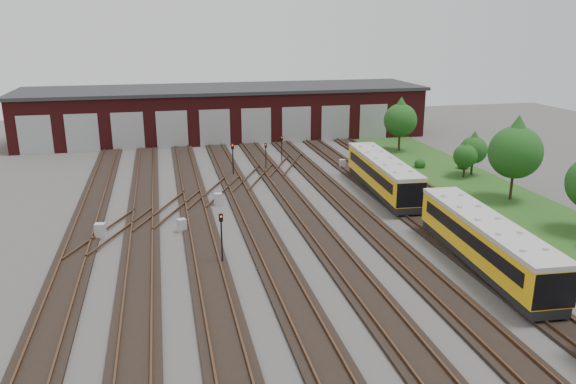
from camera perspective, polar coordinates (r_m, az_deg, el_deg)
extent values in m
plane|color=#43403E|center=(36.24, 1.28, -6.10)|extent=(120.00, 120.00, 0.00)
cube|color=black|center=(35.73, -21.26, -7.50)|extent=(2.40, 70.00, 0.18)
cube|color=#543521|center=(35.79, -22.43, -7.30)|extent=(0.10, 70.00, 0.15)
cube|color=#543521|center=(35.56, -20.14, -7.20)|extent=(0.10, 70.00, 0.15)
cube|color=black|center=(35.30, -14.79, -7.17)|extent=(2.40, 70.00, 0.18)
cube|color=#543521|center=(35.28, -15.98, -6.99)|extent=(0.10, 70.00, 0.15)
cube|color=#543521|center=(35.21, -13.64, -6.85)|extent=(0.10, 70.00, 0.15)
cube|color=black|center=(35.33, -8.27, -6.75)|extent=(2.40, 70.00, 0.18)
cube|color=#543521|center=(35.23, -9.45, -6.58)|extent=(0.10, 70.00, 0.15)
cube|color=#543521|center=(35.32, -7.11, -6.42)|extent=(0.10, 70.00, 0.15)
cube|color=black|center=(35.80, -1.84, -6.25)|extent=(2.40, 70.00, 0.18)
cube|color=#543521|center=(35.62, -2.98, -6.10)|extent=(0.10, 70.00, 0.15)
cube|color=#543521|center=(35.87, -0.71, -5.91)|extent=(0.10, 70.00, 0.15)
cube|color=black|center=(36.71, 4.33, -5.69)|extent=(2.40, 70.00, 0.18)
cube|color=#543521|center=(36.45, 3.25, -5.55)|extent=(0.10, 70.00, 0.15)
cube|color=#543521|center=(36.85, 5.40, -5.35)|extent=(0.10, 70.00, 0.15)
cube|color=black|center=(38.02, 10.12, -5.11)|extent=(2.40, 70.00, 0.18)
cube|color=#543521|center=(37.70, 9.12, -4.98)|extent=(0.10, 70.00, 0.15)
cube|color=#543521|center=(38.23, 11.13, -4.77)|extent=(0.10, 70.00, 0.15)
cube|color=black|center=(39.69, 15.47, -4.52)|extent=(2.40, 70.00, 0.18)
cube|color=#543521|center=(39.31, 14.56, -4.40)|extent=(0.10, 70.00, 0.15)
cube|color=#543521|center=(39.97, 16.40, -4.20)|extent=(0.10, 70.00, 0.15)
cube|color=black|center=(41.68, 20.34, -3.95)|extent=(2.40, 70.00, 0.18)
cube|color=#543521|center=(41.24, 19.53, -3.84)|extent=(0.10, 70.00, 0.15)
cube|color=#543521|center=(42.01, 21.19, -3.64)|extent=(0.10, 70.00, 0.15)
cube|color=#543521|center=(44.57, -11.94, -1.70)|extent=(5.40, 9.62, 0.15)
cube|color=#543521|center=(48.57, -7.35, 0.06)|extent=(5.40, 9.62, 0.15)
cube|color=#543521|center=(52.88, -3.47, 1.54)|extent=(5.40, 9.62, 0.15)
cube|color=#543521|center=(40.96, -17.41, -3.78)|extent=(5.40, 9.62, 0.15)
cube|color=#543521|center=(57.42, -0.19, 2.79)|extent=(5.40, 9.62, 0.15)
cube|color=#4B1213|center=(73.68, -6.37, 7.96)|extent=(50.00, 12.00, 6.00)
cube|color=#2A2A2C|center=(73.28, -6.45, 10.39)|extent=(51.00, 12.50, 0.40)
cube|color=#999C9E|center=(68.81, -24.31, 5.29)|extent=(3.60, 0.12, 4.40)
cube|color=#999C9E|center=(67.98, -20.17, 5.63)|extent=(3.60, 0.12, 4.40)
cube|color=#999C9E|center=(67.52, -15.95, 5.94)|extent=(3.60, 0.12, 4.40)
cube|color=#999C9E|center=(67.42, -11.69, 6.22)|extent=(3.60, 0.12, 4.40)
cube|color=#999C9E|center=(67.70, -7.44, 6.47)|extent=(3.60, 0.12, 4.40)
cube|color=#999C9E|center=(68.34, -3.24, 6.68)|extent=(3.60, 0.12, 4.40)
cube|color=#999C9E|center=(69.34, 0.87, 6.84)|extent=(3.60, 0.12, 4.40)
cube|color=#999C9E|center=(70.68, 4.84, 6.97)|extent=(3.60, 0.12, 4.40)
cube|color=#999C9E|center=(72.33, 8.64, 7.07)|extent=(3.60, 0.12, 4.40)
cube|color=#1E4A18|center=(52.29, 19.09, 0.20)|extent=(8.00, 55.00, 0.05)
cube|color=black|center=(35.57, 19.25, -6.49)|extent=(2.96, 13.64, 0.54)
cube|color=yellow|center=(35.12, 19.45, -4.59)|extent=(3.23, 13.65, 1.98)
cube|color=#B4B4B0|center=(34.74, 19.63, -2.86)|extent=(3.32, 13.66, 0.27)
cube|color=black|center=(34.50, 17.74, -4.40)|extent=(0.84, 11.88, 0.77)
cube|color=black|center=(35.61, 21.17, -4.09)|extent=(0.84, 11.88, 0.77)
cube|color=black|center=(48.99, 9.51, 0.53)|extent=(2.96, 13.64, 0.54)
cube|color=yellow|center=(48.66, 9.58, 1.96)|extent=(3.23, 13.65, 1.98)
cube|color=#B4B4B0|center=(48.39, 9.64, 3.25)|extent=(3.32, 13.66, 0.27)
cube|color=black|center=(48.24, 8.25, 2.17)|extent=(0.84, 11.88, 0.77)
cube|color=black|center=(48.99, 10.91, 2.26)|extent=(0.84, 11.88, 0.77)
cylinder|color=black|center=(34.28, -6.74, -5.13)|extent=(0.10, 0.10, 2.73)
cube|color=black|center=(33.72, -6.83, -2.60)|extent=(0.24, 0.14, 0.48)
sphere|color=red|center=(33.60, -6.82, -2.50)|extent=(0.12, 0.12, 0.12)
cylinder|color=black|center=(54.08, -5.61, 3.00)|extent=(0.11, 0.11, 2.64)
cube|color=black|center=(53.72, -5.66, 4.65)|extent=(0.31, 0.22, 0.56)
sphere|color=red|center=(53.59, -5.64, 4.75)|extent=(0.13, 0.13, 0.13)
cylinder|color=black|center=(59.18, -0.64, 4.14)|extent=(0.10, 0.10, 2.37)
cube|color=black|center=(58.89, -0.64, 5.49)|extent=(0.26, 0.18, 0.48)
sphere|color=red|center=(58.78, -0.62, 5.56)|extent=(0.12, 0.12, 0.12)
cylinder|color=black|center=(56.22, -2.26, 3.40)|extent=(0.09, 0.09, 2.27)
cube|color=black|center=(55.92, -2.28, 4.75)|extent=(0.25, 0.21, 0.44)
sphere|color=red|center=(55.82, -2.26, 4.82)|extent=(0.11, 0.11, 0.11)
cube|color=#ABADB0|center=(40.22, -18.52, -3.80)|extent=(0.75, 0.65, 1.11)
cube|color=#ABADB0|center=(45.60, -7.09, -0.73)|extent=(0.70, 0.63, 0.98)
cube|color=#ABADB0|center=(40.16, -10.73, -3.36)|extent=(0.70, 0.64, 0.95)
cube|color=#ABADB0|center=(57.18, 5.54, 2.86)|extent=(0.58, 0.49, 0.91)
cube|color=#ABADB0|center=(47.21, 10.04, -0.31)|extent=(0.65, 0.59, 0.90)
cylinder|color=#302115|center=(66.08, 11.22, 4.95)|extent=(0.26, 0.26, 1.94)
sphere|color=#1A4614|center=(65.62, 11.35, 7.16)|extent=(3.77, 3.77, 3.77)
cone|color=#1A4614|center=(65.42, 11.42, 8.32)|extent=(3.23, 3.23, 2.69)
cylinder|color=#302115|center=(57.10, 18.16, 2.31)|extent=(0.22, 0.22, 1.35)
sphere|color=#1A4614|center=(56.71, 18.32, 4.07)|extent=(2.63, 2.63, 2.63)
cone|color=#1A4614|center=(56.52, 18.41, 5.00)|extent=(2.26, 2.26, 1.88)
cylinder|color=#302115|center=(49.95, 21.74, 0.46)|extent=(0.22, 0.22, 2.21)
sphere|color=#1A4614|center=(49.27, 22.10, 3.76)|extent=(4.30, 4.30, 4.30)
cone|color=#1A4614|center=(48.98, 22.30, 5.50)|extent=(3.68, 3.68, 3.07)
cylinder|color=#302115|center=(55.91, 17.43, 1.97)|extent=(0.21, 0.21, 1.15)
sphere|color=#1A4614|center=(55.56, 17.57, 3.50)|extent=(2.24, 2.24, 2.24)
cone|color=#1A4614|center=(55.39, 17.64, 4.31)|extent=(1.92, 1.92, 1.60)
sphere|color=#1A4614|center=(58.60, 13.26, 2.93)|extent=(1.12, 1.12, 1.12)
sphere|color=#1A4614|center=(59.35, 17.38, 2.81)|extent=(1.18, 1.18, 1.18)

